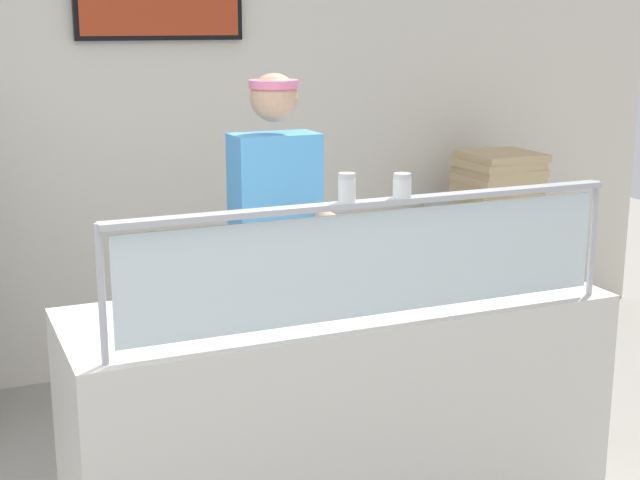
{
  "coord_description": "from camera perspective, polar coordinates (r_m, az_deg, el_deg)",
  "views": [
    {
      "loc": [
        -0.34,
        -2.62,
        1.98
      ],
      "look_at": [
        0.96,
        0.39,
        1.19
      ],
      "focal_mm": 51.25,
      "sensor_mm": 36.0,
      "label": 1
    }
  ],
  "objects": [
    {
      "name": "serving_counter",
      "position": [
        3.6,
        1.16,
        -11.11
      ],
      "size": [
        2.05,
        0.71,
        0.95
      ],
      "primitive_type": "cube",
      "color": "silver",
      "rests_on": "ground"
    },
    {
      "name": "pepper_flake_shaker",
      "position": [
        3.1,
        5.14,
        3.31
      ],
      "size": [
        0.06,
        0.06,
        0.08
      ],
      "color": "white",
      "rests_on": "sneeze_guard"
    },
    {
      "name": "sneeze_guard",
      "position": [
        3.1,
        3.49,
        -0.43
      ],
      "size": [
        1.87,
        0.06,
        0.44
      ],
      "color": "#B2B5BC",
      "rests_on": "serving_counter"
    },
    {
      "name": "ground_plane",
      "position": [
        4.35,
        -2.5,
        -13.54
      ],
      "size": [
        12.0,
        12.0,
        0.0
      ],
      "primitive_type": "plane",
      "color": "gray",
      "rests_on": "ground"
    },
    {
      "name": "parmesan_shaker",
      "position": [
        3.01,
        1.69,
        3.16
      ],
      "size": [
        0.06,
        0.06,
        0.1
      ],
      "color": "white",
      "rests_on": "sneeze_guard"
    },
    {
      "name": "pizza_server",
      "position": [
        3.5,
        2.93,
        -2.88
      ],
      "size": [
        0.11,
        0.29,
        0.01
      ],
      "primitive_type": "cube",
      "rotation": [
        0.0,
        0.0,
        -0.13
      ],
      "color": "#ADAFB7",
      "rests_on": "pizza_tray"
    },
    {
      "name": "pizza_box_stack",
      "position": [
        5.62,
        11.07,
        3.8
      ],
      "size": [
        0.46,
        0.44,
        0.31
      ],
      "color": "tan",
      "rests_on": "prep_shelf"
    },
    {
      "name": "worker_figure",
      "position": [
        4.09,
        -2.7,
        -0.24
      ],
      "size": [
        0.41,
        0.5,
        1.76
      ],
      "color": "#23232D",
      "rests_on": "ground"
    },
    {
      "name": "prep_shelf",
      "position": [
        5.75,
        10.81,
        -2.15
      ],
      "size": [
        0.7,
        0.55,
        0.89
      ],
      "primitive_type": "cube",
      "color": "#B7BABF",
      "rests_on": "ground"
    },
    {
      "name": "shop_rear_unit",
      "position": [
        5.27,
        -8.28,
        6.66
      ],
      "size": [
        6.45,
        0.13,
        2.7
      ],
      "color": "silver",
      "rests_on": "ground"
    },
    {
      "name": "pizza_tray",
      "position": [
        3.52,
        2.59,
        -3.16
      ],
      "size": [
        0.45,
        0.45,
        0.04
      ],
      "color": "#9EA0A8",
      "rests_on": "serving_counter"
    }
  ]
}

